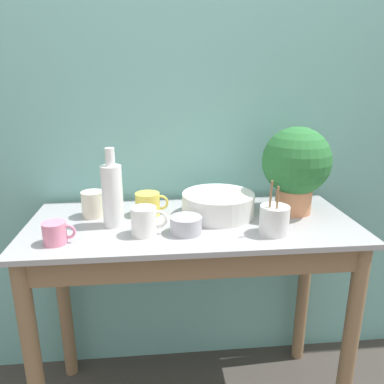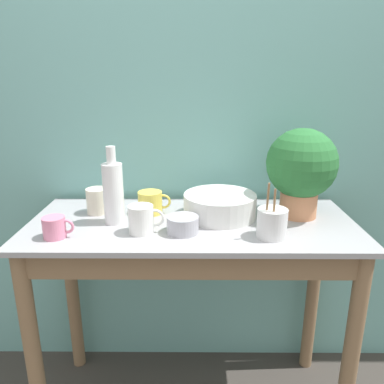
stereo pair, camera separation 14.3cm
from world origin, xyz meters
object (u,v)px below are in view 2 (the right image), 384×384
(mug_pink, at_px, (55,227))
(bowl_small_steel, at_px, (183,224))
(mug_cream, at_px, (98,201))
(mug_white, at_px, (142,219))
(bottle_tall, at_px, (113,192))
(potted_plant, at_px, (301,167))
(bowl_wash_large, at_px, (220,205))
(utensil_cup, at_px, (272,223))
(mug_yellow, at_px, (151,203))

(mug_pink, height_order, bowl_small_steel, mug_pink)
(mug_cream, xyz_separation_m, mug_white, (0.21, -0.21, -0.00))
(bottle_tall, distance_m, mug_cream, 0.16)
(bottle_tall, distance_m, mug_pink, 0.25)
(bowl_small_steel, bearing_deg, mug_white, -179.50)
(potted_plant, bearing_deg, mug_cream, 177.90)
(mug_cream, distance_m, bowl_small_steel, 0.41)
(bowl_wash_large, distance_m, utensil_cup, 0.26)
(bowl_wash_large, height_order, utensil_cup, utensil_cup)
(bowl_wash_large, height_order, mug_yellow, bowl_wash_large)
(bowl_wash_large, xyz_separation_m, utensil_cup, (0.17, -0.20, 0.01))
(mug_yellow, xyz_separation_m, bowl_small_steel, (0.14, -0.20, -0.02))
(mug_pink, bearing_deg, bowl_small_steel, 6.07)
(bottle_tall, relative_size, bowl_small_steel, 2.58)
(potted_plant, relative_size, mug_pink, 3.22)
(bowl_small_steel, bearing_deg, bottle_tall, 159.86)
(bowl_wash_large, bearing_deg, mug_pink, -160.18)
(potted_plant, relative_size, utensil_cup, 1.75)
(mug_pink, relative_size, utensil_cup, 0.54)
(mug_cream, bearing_deg, bowl_small_steel, -29.96)
(mug_yellow, bearing_deg, mug_cream, 178.82)
(mug_pink, distance_m, mug_white, 0.30)
(potted_plant, height_order, bowl_small_steel, potted_plant)
(potted_plant, height_order, mug_cream, potted_plant)
(bowl_small_steel, bearing_deg, utensil_cup, -6.76)
(bowl_small_steel, xyz_separation_m, utensil_cup, (0.31, -0.04, 0.02))
(bowl_wash_large, height_order, mug_cream, mug_cream)
(mug_pink, distance_m, utensil_cup, 0.76)
(bottle_tall, distance_m, bowl_small_steel, 0.30)
(potted_plant, height_order, bowl_wash_large, potted_plant)
(bowl_small_steel, bearing_deg, mug_yellow, 124.54)
(bowl_wash_large, bearing_deg, utensil_cup, -50.10)
(potted_plant, xyz_separation_m, mug_yellow, (-0.60, 0.03, -0.16))
(bowl_small_steel, bearing_deg, potted_plant, 20.76)
(bottle_tall, height_order, mug_yellow, bottle_tall)
(mug_cream, distance_m, utensil_cup, 0.71)
(bottle_tall, xyz_separation_m, mug_cream, (-0.09, 0.11, -0.07))
(mug_yellow, relative_size, mug_cream, 1.04)
(bottle_tall, relative_size, mug_cream, 2.29)
(bottle_tall, height_order, mug_white, bottle_tall)
(bowl_wash_large, bearing_deg, mug_yellow, 172.94)
(mug_cream, height_order, bowl_small_steel, mug_cream)
(mug_yellow, relative_size, mug_white, 1.04)
(mug_cream, relative_size, mug_white, 1.01)
(bowl_wash_large, bearing_deg, bottle_tall, -170.63)
(mug_yellow, bearing_deg, bottle_tall, -141.31)
(utensil_cup, bearing_deg, bowl_wash_large, 129.90)
(potted_plant, distance_m, bowl_wash_large, 0.35)
(mug_pink, relative_size, mug_white, 0.85)
(bowl_wash_large, xyz_separation_m, bottle_tall, (-0.41, -0.07, 0.08))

